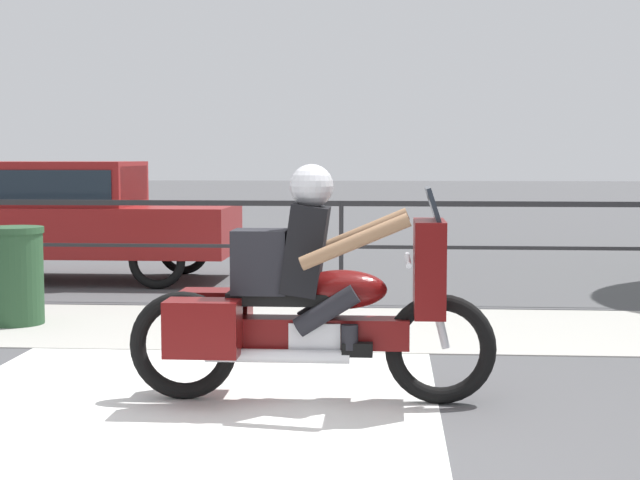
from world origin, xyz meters
TOP-DOWN VIEW (x-y plane):
  - ground_plane at (0.00, 0.00)m, footprint 120.00×120.00m
  - sidewalk_band at (0.00, 3.40)m, footprint 44.00×2.40m
  - crosswalk_band at (-0.81, -0.20)m, footprint 3.36×6.00m
  - fence_railing at (0.00, 5.04)m, footprint 36.00×0.05m
  - motorcycle at (0.01, 0.58)m, footprint 2.46×0.76m
  - parked_car at (-3.76, 6.76)m, footprint 4.30×1.69m
  - trash_bin at (-3.08, 3.35)m, footprint 0.57×0.57m

SIDE VIEW (x-z plane):
  - ground_plane at x=0.00m, z-range 0.00..0.00m
  - crosswalk_band at x=-0.81m, z-range 0.00..0.01m
  - sidewalk_band at x=0.00m, z-range 0.00..0.01m
  - trash_bin at x=-3.08m, z-range 0.00..0.96m
  - motorcycle at x=0.01m, z-range -0.10..1.49m
  - fence_railing at x=0.00m, z-range 0.33..1.47m
  - parked_car at x=-3.76m, z-range 0.12..1.69m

